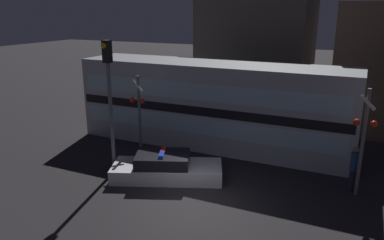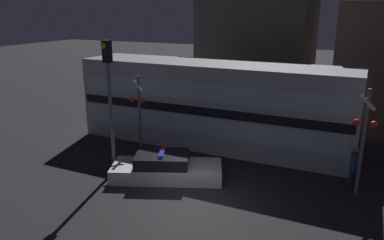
# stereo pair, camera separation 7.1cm
# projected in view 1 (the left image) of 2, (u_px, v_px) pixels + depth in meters

# --- Properties ---
(ground_plane) EXTENTS (120.00, 120.00, 0.00)m
(ground_plane) POSITION_uv_depth(u_px,v_px,m) (192.00, 208.00, 13.40)
(ground_plane) COLOR #262326
(train) EXTENTS (14.12, 3.09, 4.29)m
(train) POSITION_uv_depth(u_px,v_px,m) (212.00, 104.00, 19.32)
(train) COLOR #B7BABF
(train) RESTS_ON ground_plane
(police_car) EXTENTS (4.92, 3.41, 1.21)m
(police_car) POSITION_uv_depth(u_px,v_px,m) (166.00, 168.00, 15.73)
(police_car) COLOR silver
(police_car) RESTS_ON ground_plane
(pedestrian) EXTENTS (0.31, 0.31, 1.83)m
(pedestrian) POSITION_uv_depth(u_px,v_px,m) (354.00, 168.00, 14.49)
(pedestrian) COLOR #2D2833
(pedestrian) RESTS_ON ground_plane
(crossing_signal_near) EXTENTS (0.82, 0.34, 4.16)m
(crossing_signal_near) POSITION_uv_depth(u_px,v_px,m) (363.00, 136.00, 13.73)
(crossing_signal_near) COLOR slate
(crossing_signal_near) RESTS_ON ground_plane
(crossing_signal_far) EXTENTS (0.82, 0.34, 3.86)m
(crossing_signal_far) POSITION_uv_depth(u_px,v_px,m) (139.00, 110.00, 17.96)
(crossing_signal_far) COLOR slate
(crossing_signal_far) RESTS_ON ground_plane
(traffic_light_corner) EXTENTS (0.30, 0.46, 5.68)m
(traffic_light_corner) POSITION_uv_depth(u_px,v_px,m) (109.00, 90.00, 15.43)
(traffic_light_corner) COLOR slate
(traffic_light_corner) RESTS_ON ground_plane
(building_left) EXTENTS (7.23, 6.08, 8.60)m
(building_left) POSITION_uv_depth(u_px,v_px,m) (257.00, 47.00, 26.44)
(building_left) COLOR #47423D
(building_left) RESTS_ON ground_plane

